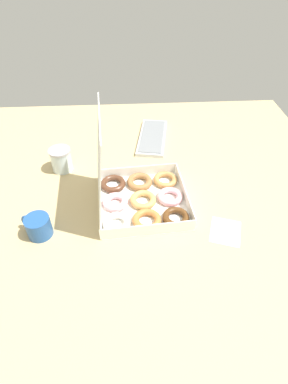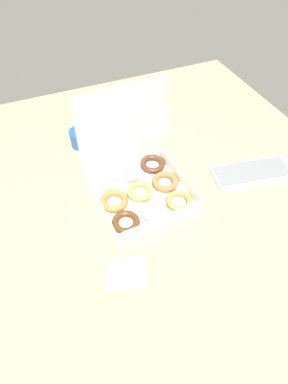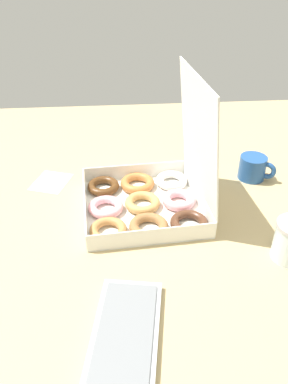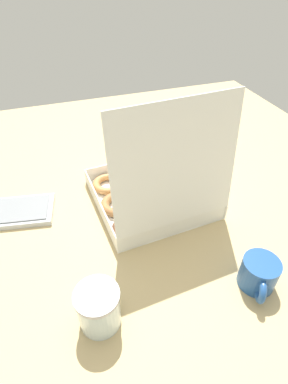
% 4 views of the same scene
% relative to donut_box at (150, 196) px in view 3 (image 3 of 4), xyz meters
% --- Properties ---
extents(ground_plane, '(1.80, 1.80, 0.02)m').
position_rel_donut_box_xyz_m(ground_plane, '(0.01, -0.03, -0.05)').
color(ground_plane, tan).
extents(donut_box, '(0.39, 0.39, 0.41)m').
position_rel_donut_box_xyz_m(donut_box, '(0.00, 0.00, 0.00)').
color(donut_box, white).
rests_on(donut_box, ground_plane).
extents(keyboard, '(0.37, 0.20, 0.02)m').
position_rel_donut_box_xyz_m(keyboard, '(0.49, -0.10, -0.03)').
color(keyboard, '#B8BEC4').
rests_on(keyboard, ground_plane).
extents(coffee_mug, '(0.09, 0.12, 0.08)m').
position_rel_donut_box_xyz_m(coffee_mug, '(-0.14, 0.37, -0.00)').
color(coffee_mug, '#245196').
rests_on(coffee_mug, ground_plane).
extents(paper_napkin, '(0.16, 0.15, 0.00)m').
position_rel_donut_box_xyz_m(paper_napkin, '(-0.17, -0.33, -0.04)').
color(paper_napkin, white).
rests_on(paper_napkin, ground_plane).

